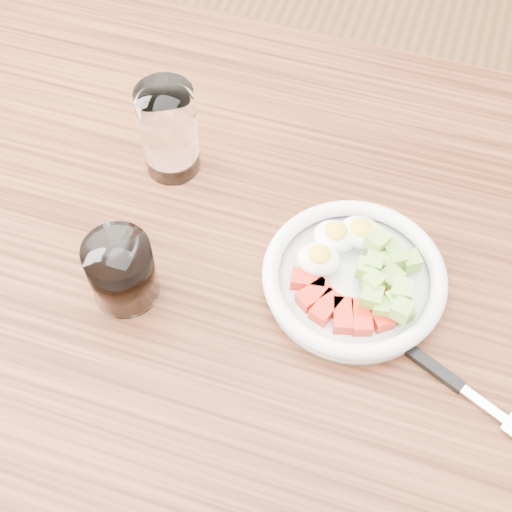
{
  "coord_description": "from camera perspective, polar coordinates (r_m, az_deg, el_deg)",
  "views": [
    {
      "loc": [
        0.13,
        -0.42,
        1.5
      ],
      "look_at": [
        -0.01,
        0.01,
        0.8
      ],
      "focal_mm": 50.0,
      "sensor_mm": 36.0,
      "label": 1
    }
  ],
  "objects": [
    {
      "name": "ground",
      "position": [
        1.56,
        0.25,
        -16.62
      ],
      "size": [
        4.0,
        4.0,
        0.0
      ],
      "primitive_type": "plane",
      "color": "brown",
      "rests_on": "ground"
    },
    {
      "name": "dining_table",
      "position": [
        0.94,
        0.39,
        -4.99
      ],
      "size": [
        1.5,
        0.9,
        0.77
      ],
      "color": "brown",
      "rests_on": "ground"
    },
    {
      "name": "bowl",
      "position": [
        0.84,
        7.87,
        -1.57
      ],
      "size": [
        0.22,
        0.22,
        0.06
      ],
      "color": "white",
      "rests_on": "dining_table"
    },
    {
      "name": "fork",
      "position": [
        0.82,
        14.92,
        -9.3
      ],
      "size": [
        0.2,
        0.1,
        0.01
      ],
      "color": "black",
      "rests_on": "dining_table"
    },
    {
      "name": "water_glass",
      "position": [
        0.92,
        -7.0,
        9.88
      ],
      "size": [
        0.07,
        0.07,
        0.13
      ],
      "primitive_type": "cylinder",
      "color": "white",
      "rests_on": "dining_table"
    },
    {
      "name": "coffee_glass",
      "position": [
        0.82,
        -10.7,
        -1.23
      ],
      "size": [
        0.08,
        0.08,
        0.09
      ],
      "color": "white",
      "rests_on": "dining_table"
    }
  ]
}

